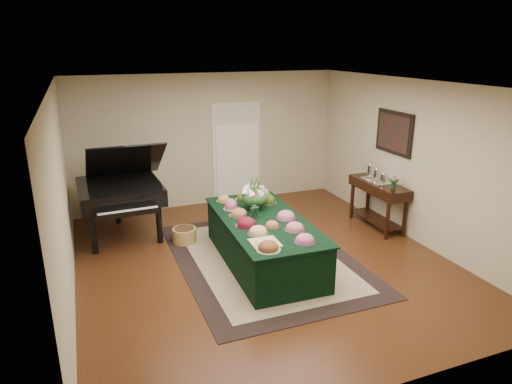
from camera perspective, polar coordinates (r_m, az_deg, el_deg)
name	(u,v)px	position (r m, az deg, el deg)	size (l,w,h in m)	color
ground	(263,261)	(7.20, 0.88, -8.66)	(6.00, 6.00, 0.00)	black
area_rug	(264,258)	(7.30, 1.02, -8.22)	(2.63, 3.69, 0.01)	black
kitchen_doorway	(237,154)	(9.69, -2.43, 4.79)	(1.05, 0.07, 2.10)	white
buffet_table	(263,241)	(7.01, 0.94, -6.16)	(1.28, 2.58, 0.72)	black
food_platters	(262,216)	(6.88, 0.70, -2.98)	(1.06, 2.31, 0.13)	#A1AAA2
cutting_board	(265,241)	(6.06, 1.08, -6.13)	(0.38, 0.38, 0.10)	tan
green_goblets	(254,212)	(6.90, -0.19, -2.53)	(0.14, 0.17, 0.18)	black
floral_centerpiece	(255,194)	(7.19, -0.16, -0.26)	(0.43, 0.43, 0.43)	black
grand_piano	(120,191)	(8.17, -16.58, 0.18)	(1.51, 1.69, 1.68)	black
wicker_basket	(185,235)	(7.90, -8.93, -5.38)	(0.40, 0.40, 0.25)	#A17D40
mahogany_sideboard	(378,193)	(8.57, 15.06, -0.07)	(0.45, 1.31, 0.86)	black
tea_service	(376,174)	(8.58, 14.75, 2.15)	(0.34, 0.58, 0.30)	white
pink_bouquet	(394,180)	(8.17, 16.87, 1.44)	(0.18, 0.18, 0.23)	black
wall_painting	(394,133)	(8.45, 16.88, 7.12)	(0.05, 0.95, 0.75)	black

